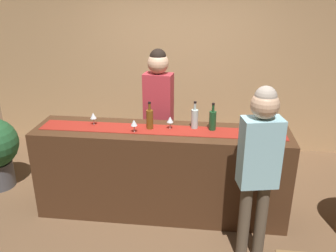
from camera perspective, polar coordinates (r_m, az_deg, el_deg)
ground_plane at (r=4.23m, az=-1.05°, el=-13.49°), size 10.00×10.00×0.00m
back_wall at (r=5.44m, az=1.60°, el=11.25°), size 6.00×0.12×2.90m
bar_counter at (r=3.96m, az=-1.10°, el=-7.47°), size 2.74×0.60×1.02m
counter_runner_cloth at (r=3.74m, az=-1.16°, el=-0.62°), size 2.61×0.28×0.01m
wine_bottle_green at (r=3.72m, az=7.24°, el=0.94°), size 0.07×0.07×0.30m
wine_bottle_amber at (r=3.74m, az=-2.98°, el=1.16°), size 0.07×0.07×0.30m
wine_bottle_clear at (r=3.75m, az=4.35°, el=1.23°), size 0.07×0.07×0.30m
wine_glass_near_customer at (r=3.65m, az=-5.53°, el=0.46°), size 0.07×0.07×0.14m
wine_glass_mid_counter at (r=3.92m, az=-12.03°, el=1.58°), size 0.07×0.07×0.14m
wine_glass_far_end at (r=3.72m, az=0.34°, el=1.00°), size 0.07×0.07×0.14m
bartender at (r=4.26m, az=-1.56°, el=3.56°), size 0.36×0.25×1.78m
customer_sipping at (r=3.16m, az=14.56°, el=-5.12°), size 0.37×0.27×1.70m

